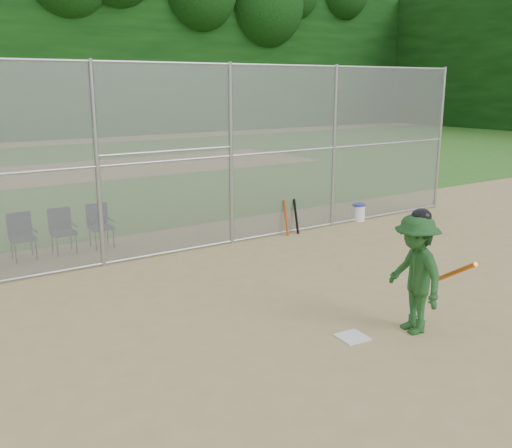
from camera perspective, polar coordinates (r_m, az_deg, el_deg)
ground at (r=8.70m, az=9.32°, el=-10.36°), size 100.00×100.00×0.00m
grass_strip at (r=24.63m, az=-20.51°, el=4.71°), size 100.00×100.00×0.00m
dirt_patch_far at (r=24.63m, az=-20.51°, el=4.71°), size 24.00×24.00×0.00m
backstop_fence at (r=12.16m, az=-6.60°, el=6.79°), size 16.09×0.09×4.00m
treeline at (r=26.40m, az=-22.63°, el=17.08°), size 81.00×60.00×11.00m
home_plate at (r=8.45m, az=9.61°, el=-11.08°), size 0.43×0.43×0.02m
batter_at_plate at (r=8.54m, az=15.63°, el=-4.75°), size 0.99×1.41×1.85m
water_cooler at (r=15.36m, az=10.19°, el=1.18°), size 0.36×0.36×0.46m
spare_bats at (r=13.74m, az=3.53°, el=0.69°), size 0.36×0.24×0.85m
chair_3 at (r=12.65m, az=-22.30°, el=-1.22°), size 0.54×0.52×0.96m
chair_4 at (r=12.83m, az=-18.71°, el=-0.72°), size 0.54×0.52×0.96m
chair_5 at (r=13.05m, az=-15.24°, el=-0.22°), size 0.54×0.52×0.96m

